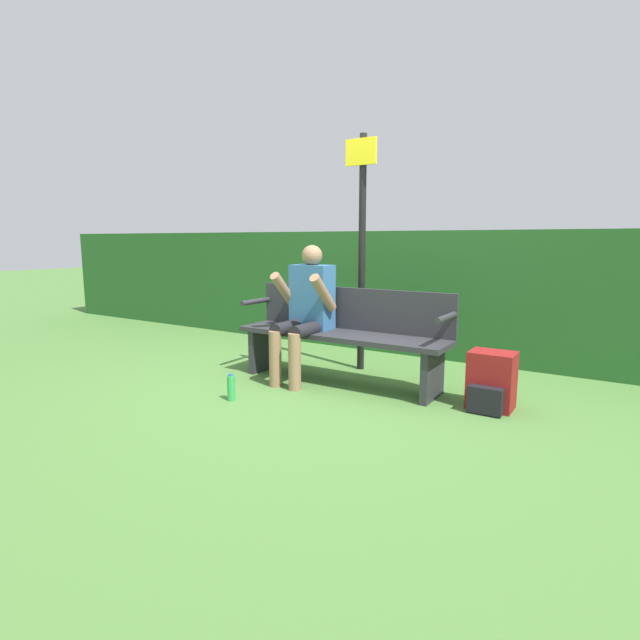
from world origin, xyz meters
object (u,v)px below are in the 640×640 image
at_px(water_bottle, 231,388).
at_px(parked_car, 386,261).
at_px(signpost, 362,241).
at_px(park_bench, 343,332).
at_px(backpack, 491,382).
at_px(person_seated, 306,307).

bearing_deg(water_bottle, parked_car, 109.18).
bearing_deg(signpost, park_bench, -80.90).
bearing_deg(backpack, water_bottle, -153.38).
bearing_deg(park_bench, parked_car, 112.99).
bearing_deg(parked_car, person_seated, -159.91).
height_order(backpack, signpost, signpost).
height_order(water_bottle, signpost, signpost).
relative_size(park_bench, water_bottle, 8.89).
relative_size(park_bench, signpost, 0.87).
distance_m(person_seated, backpack, 1.73).
bearing_deg(parked_car, signpost, -157.61).
xyz_separation_m(person_seated, water_bottle, (-0.17, -0.84, -0.58)).
distance_m(person_seated, signpost, 0.89).
distance_m(backpack, signpost, 1.85).
bearing_deg(signpost, person_seated, -112.58).
relative_size(person_seated, backpack, 2.79).
xyz_separation_m(backpack, water_bottle, (-1.83, -0.92, -0.11)).
bearing_deg(parked_car, backpack, -152.64).
xyz_separation_m(person_seated, signpost, (0.25, 0.61, 0.60)).
bearing_deg(backpack, person_seated, -177.49).
bearing_deg(signpost, backpack, -20.68).
bearing_deg(water_bottle, person_seated, 78.81).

